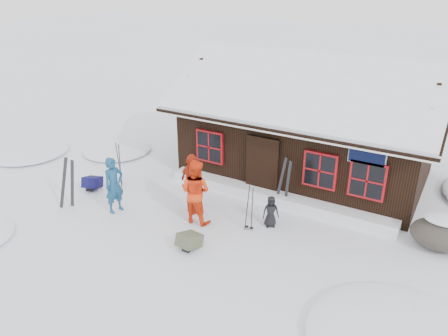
{
  "coord_description": "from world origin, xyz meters",
  "views": [
    {
      "loc": [
        6.32,
        -9.32,
        6.73
      ],
      "look_at": [
        0.17,
        1.23,
        1.3
      ],
      "focal_mm": 35.0,
      "sensor_mm": 36.0,
      "label": 1
    }
  ],
  "objects_px": {
    "skier_crouched": "(271,212)",
    "ski_pair_left": "(68,184)",
    "skier_orange_right": "(192,184)",
    "backpack_blue": "(93,184)",
    "skier_orange_left": "(195,191)",
    "boulder": "(440,234)",
    "ski_poles": "(250,209)",
    "skier_teal": "(114,185)",
    "backpack_olive": "(190,243)"
  },
  "relations": [
    {
      "from": "skier_crouched",
      "to": "ski_pair_left",
      "type": "xyz_separation_m",
      "value": [
        -5.9,
        -2.13,
        0.35
      ]
    },
    {
      "from": "skier_orange_right",
      "to": "backpack_blue",
      "type": "relative_size",
      "value": 2.97
    },
    {
      "from": "skier_orange_right",
      "to": "skier_crouched",
      "type": "height_order",
      "value": "skier_orange_right"
    },
    {
      "from": "skier_orange_left",
      "to": "skier_crouched",
      "type": "relative_size",
      "value": 2.05
    },
    {
      "from": "boulder",
      "to": "skier_orange_left",
      "type": "bearing_deg",
      "value": -161.94
    },
    {
      "from": "skier_crouched",
      "to": "boulder",
      "type": "relative_size",
      "value": 0.64
    },
    {
      "from": "ski_poles",
      "to": "backpack_blue",
      "type": "distance_m",
      "value": 5.85
    },
    {
      "from": "skier_teal",
      "to": "ski_poles",
      "type": "xyz_separation_m",
      "value": [
        4.06,
        1.09,
        -0.21
      ]
    },
    {
      "from": "skier_crouched",
      "to": "backpack_blue",
      "type": "bearing_deg",
      "value": 153.03
    },
    {
      "from": "boulder",
      "to": "skier_orange_right",
      "type": "bearing_deg",
      "value": -165.95
    },
    {
      "from": "skier_teal",
      "to": "skier_orange_left",
      "type": "height_order",
      "value": "skier_orange_left"
    },
    {
      "from": "skier_orange_right",
      "to": "ski_pair_left",
      "type": "bearing_deg",
      "value": 49.51
    },
    {
      "from": "skier_crouched",
      "to": "boulder",
      "type": "xyz_separation_m",
      "value": [
        4.34,
        1.23,
        -0.03
      ]
    },
    {
      "from": "boulder",
      "to": "backpack_blue",
      "type": "height_order",
      "value": "boulder"
    },
    {
      "from": "skier_crouched",
      "to": "backpack_olive",
      "type": "bearing_deg",
      "value": -157.95
    },
    {
      "from": "ski_poles",
      "to": "skier_teal",
      "type": "bearing_deg",
      "value": -164.97
    },
    {
      "from": "skier_teal",
      "to": "boulder",
      "type": "distance_m",
      "value": 9.29
    },
    {
      "from": "ski_pair_left",
      "to": "boulder",
      "type": "bearing_deg",
      "value": -2.51
    },
    {
      "from": "skier_orange_right",
      "to": "boulder",
      "type": "distance_m",
      "value": 6.97
    },
    {
      "from": "skier_teal",
      "to": "backpack_olive",
      "type": "bearing_deg",
      "value": -87.67
    },
    {
      "from": "ski_poles",
      "to": "backpack_blue",
      "type": "bearing_deg",
      "value": -176.44
    },
    {
      "from": "backpack_blue",
      "to": "ski_pair_left",
      "type": "bearing_deg",
      "value": -93.85
    },
    {
      "from": "skier_orange_left",
      "to": "boulder",
      "type": "relative_size",
      "value": 1.3
    },
    {
      "from": "skier_orange_right",
      "to": "ski_poles",
      "type": "xyz_separation_m",
      "value": [
        1.96,
        -0.04,
        -0.28
      ]
    },
    {
      "from": "boulder",
      "to": "ski_pair_left",
      "type": "xyz_separation_m",
      "value": [
        -10.25,
        -3.36,
        0.38
      ]
    },
    {
      "from": "skier_crouched",
      "to": "boulder",
      "type": "distance_m",
      "value": 4.52
    },
    {
      "from": "skier_orange_right",
      "to": "backpack_blue",
      "type": "height_order",
      "value": "skier_orange_right"
    },
    {
      "from": "ski_poles",
      "to": "backpack_olive",
      "type": "relative_size",
      "value": 2.28
    },
    {
      "from": "skier_crouched",
      "to": "ski_pair_left",
      "type": "height_order",
      "value": "ski_pair_left"
    },
    {
      "from": "skier_orange_left",
      "to": "skier_orange_right",
      "type": "bearing_deg",
      "value": -47.29
    },
    {
      "from": "skier_orange_left",
      "to": "backpack_blue",
      "type": "bearing_deg",
      "value": -0.9
    },
    {
      "from": "skier_orange_left",
      "to": "skier_crouched",
      "type": "distance_m",
      "value": 2.25
    },
    {
      "from": "backpack_olive",
      "to": "backpack_blue",
      "type": "bearing_deg",
      "value": 171.66
    },
    {
      "from": "skier_orange_right",
      "to": "backpack_olive",
      "type": "bearing_deg",
      "value": 145.07
    },
    {
      "from": "skier_orange_left",
      "to": "backpack_blue",
      "type": "relative_size",
      "value": 3.03
    },
    {
      "from": "skier_crouched",
      "to": "backpack_olive",
      "type": "xyz_separation_m",
      "value": [
        -1.39,
        -2.13,
        -0.31
      ]
    },
    {
      "from": "skier_orange_left",
      "to": "boulder",
      "type": "bearing_deg",
      "value": -163.04
    },
    {
      "from": "skier_orange_left",
      "to": "ski_poles",
      "type": "distance_m",
      "value": 1.65
    },
    {
      "from": "skier_teal",
      "to": "boulder",
      "type": "relative_size",
      "value": 1.18
    },
    {
      "from": "skier_orange_left",
      "to": "boulder",
      "type": "xyz_separation_m",
      "value": [
        6.37,
        2.08,
        -0.53
      ]
    },
    {
      "from": "skier_crouched",
      "to": "backpack_blue",
      "type": "xyz_separation_m",
      "value": [
        -6.25,
        -0.86,
        -0.3
      ]
    },
    {
      "from": "skier_orange_right",
      "to": "boulder",
      "type": "relative_size",
      "value": 1.28
    },
    {
      "from": "ski_poles",
      "to": "backpack_olive",
      "type": "xyz_separation_m",
      "value": [
        -0.95,
        -1.63,
        -0.51
      ]
    },
    {
      "from": "skier_teal",
      "to": "backpack_blue",
      "type": "distance_m",
      "value": 2.03
    },
    {
      "from": "ski_poles",
      "to": "skier_orange_right",
      "type": "bearing_deg",
      "value": 178.79
    },
    {
      "from": "skier_teal",
      "to": "skier_orange_left",
      "type": "relative_size",
      "value": 0.9
    },
    {
      "from": "boulder",
      "to": "ski_poles",
      "type": "bearing_deg",
      "value": -160.12
    },
    {
      "from": "skier_orange_right",
      "to": "backpack_olive",
      "type": "height_order",
      "value": "skier_orange_right"
    },
    {
      "from": "skier_orange_left",
      "to": "boulder",
      "type": "height_order",
      "value": "skier_orange_left"
    },
    {
      "from": "skier_teal",
      "to": "skier_orange_right",
      "type": "xyz_separation_m",
      "value": [
        2.1,
        1.13,
        0.07
      ]
    }
  ]
}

